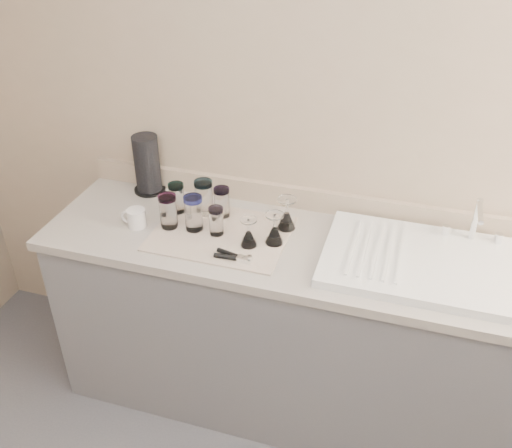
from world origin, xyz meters
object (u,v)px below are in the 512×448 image
(tumbler_purple, at_px, (222,202))
(goblet_front_right, at_px, (274,233))
(tumbler_lavender, at_px, (216,221))
(paper_towel_roll, at_px, (147,165))
(sink_unit, at_px, (432,263))
(goblet_front_left, at_px, (249,236))
(tumbler_cyan, at_px, (204,197))
(goblet_back_right, at_px, (286,218))
(white_mug, at_px, (136,218))
(tumbler_magenta, at_px, (168,211))
(tumbler_blue, at_px, (194,213))
(tumbler_teal, at_px, (177,198))
(can_opener, at_px, (234,257))

(tumbler_purple, height_order, goblet_front_right, tumbler_purple)
(tumbler_lavender, distance_m, paper_towel_roll, 0.51)
(sink_unit, bearing_deg, goblet_front_left, -174.14)
(tumbler_cyan, height_order, paper_towel_roll, paper_towel_roll)
(goblet_back_right, height_order, goblet_front_left, goblet_back_right)
(tumbler_purple, height_order, white_mug, tumbler_purple)
(tumbler_cyan, height_order, tumbler_lavender, tumbler_cyan)
(tumbler_magenta, height_order, paper_towel_roll, paper_towel_roll)
(tumbler_purple, xyz_separation_m, white_mug, (-0.32, -0.17, -0.04))
(tumbler_cyan, xyz_separation_m, goblet_front_left, (0.26, -0.18, -0.04))
(tumbler_blue, xyz_separation_m, goblet_front_right, (0.34, 0.00, -0.03))
(sink_unit, relative_size, goblet_back_right, 5.86)
(tumbler_purple, xyz_separation_m, tumbler_lavender, (0.03, -0.14, -0.01))
(tumbler_cyan, distance_m, goblet_front_left, 0.31)
(tumbler_teal, xyz_separation_m, tumbler_lavender, (0.23, -0.12, -0.01))
(tumbler_cyan, bearing_deg, tumbler_purple, 2.04)
(sink_unit, xyz_separation_m, white_mug, (-1.21, -0.07, 0.02))
(sink_unit, relative_size, can_opener, 5.36)
(tumbler_teal, distance_m, goblet_front_left, 0.41)
(paper_towel_roll, bearing_deg, tumbler_blue, -37.64)
(tumbler_purple, height_order, tumbler_magenta, tumbler_magenta)
(tumbler_lavender, bearing_deg, tumbler_blue, 176.15)
(tumbler_blue, bearing_deg, goblet_back_right, 18.45)
(tumbler_teal, bearing_deg, tumbler_cyan, 9.69)
(sink_unit, height_order, goblet_back_right, sink_unit)
(tumbler_teal, xyz_separation_m, tumbler_cyan, (0.12, 0.02, 0.01))
(goblet_back_right, relative_size, can_opener, 0.91)
(tumbler_magenta, bearing_deg, tumbler_teal, 97.55)
(tumbler_blue, relative_size, can_opener, 1.00)
(goblet_back_right, height_order, white_mug, goblet_back_right)
(goblet_back_right, height_order, can_opener, goblet_back_right)
(tumbler_teal, bearing_deg, goblet_back_right, 1.43)
(tumbler_lavender, distance_m, goblet_front_right, 0.24)
(tumbler_teal, distance_m, paper_towel_roll, 0.26)
(tumbler_teal, height_order, goblet_front_left, tumbler_teal)
(tumbler_lavender, bearing_deg, white_mug, -174.33)
(tumbler_lavender, relative_size, goblet_front_right, 0.92)
(tumbler_magenta, bearing_deg, white_mug, -168.64)
(tumbler_cyan, height_order, white_mug, tumbler_cyan)
(can_opener, xyz_separation_m, white_mug, (-0.47, 0.11, 0.02))
(can_opener, bearing_deg, tumbler_cyan, 129.32)
(tumbler_teal, relative_size, tumbler_lavender, 1.10)
(tumbler_lavender, xyz_separation_m, can_opener, (0.12, -0.15, -0.05))
(can_opener, bearing_deg, tumbler_teal, 143.19)
(goblet_front_left, distance_m, white_mug, 0.50)
(tumbler_lavender, distance_m, white_mug, 0.35)
(tumbler_magenta, bearing_deg, tumbler_cyan, 54.38)
(can_opener, distance_m, paper_towel_roll, 0.70)
(sink_unit, xyz_separation_m, goblet_back_right, (-0.60, 0.09, 0.04))
(tumbler_teal, height_order, goblet_front_right, tumbler_teal)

